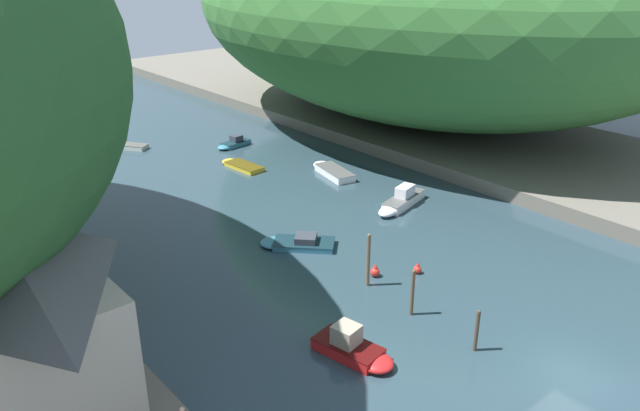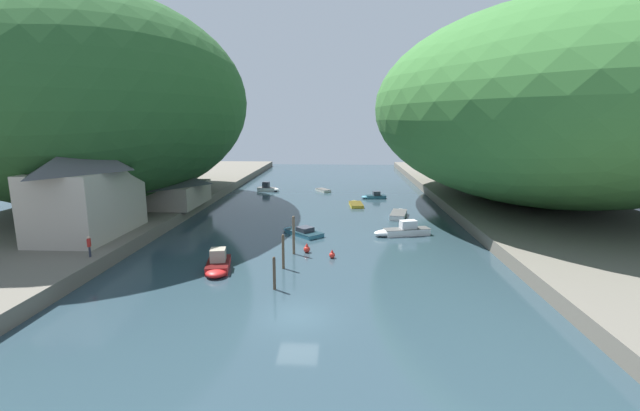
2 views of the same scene
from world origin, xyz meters
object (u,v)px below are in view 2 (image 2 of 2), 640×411
at_px(boat_far_upstream, 374,196).
at_px(channel_buoy_far, 307,249).
at_px(waterfront_building, 86,186).
at_px(boat_open_rowboat, 401,231).
at_px(boat_mid_channel, 269,188).
at_px(boat_moored_right, 356,204).
at_px(boathouse_shed, 172,187).
at_px(person_on_quay, 89,245).
at_px(boat_far_right_bank, 301,231).
at_px(boat_near_quay, 399,214).
at_px(boat_white_cruiser, 218,265).
at_px(channel_buoy_near, 332,255).
at_px(boat_small_dinghy, 322,190).

height_order(boat_far_upstream, channel_buoy_far, boat_far_upstream).
height_order(waterfront_building, boat_open_rowboat, waterfront_building).
xyz_separation_m(boat_mid_channel, boat_moored_right, (14.61, -11.74, -0.29)).
distance_m(boathouse_shed, person_on_quay, 21.60).
relative_size(boat_far_right_bank, boat_near_quay, 0.88).
distance_m(boat_open_rowboat, channel_buoy_far, 11.47).
distance_m(boat_white_cruiser, boat_moored_right, 30.42).
bearing_deg(boat_mid_channel, person_on_quay, 0.30).
bearing_deg(channel_buoy_far, boathouse_shed, 139.97).
bearing_deg(boat_white_cruiser, boat_far_right_bank, -125.98).
bearing_deg(boat_far_right_bank, channel_buoy_near, -110.00).
distance_m(channel_buoy_near, channel_buoy_far, 2.78).
height_order(boat_mid_channel, boat_white_cruiser, boat_white_cruiser).
bearing_deg(person_on_quay, channel_buoy_near, -96.88).
bearing_deg(boat_mid_channel, boat_far_upstream, 81.28).
distance_m(boat_small_dinghy, person_on_quay, 44.21).
bearing_deg(boat_near_quay, boat_far_right_bank, -128.34).
bearing_deg(boat_small_dinghy, boat_near_quay, -92.93).
bearing_deg(boat_open_rowboat, channel_buoy_near, 123.97).
distance_m(channel_buoy_far, person_on_quay, 17.86).
height_order(boathouse_shed, boat_near_quay, boathouse_shed).
xyz_separation_m(boat_near_quay, channel_buoy_far, (-10.38, -15.91, 0.03)).
relative_size(boat_open_rowboat, boat_moored_right, 1.22).
distance_m(boat_far_upstream, boat_small_dinghy, 10.68).
distance_m(boathouse_shed, channel_buoy_near, 27.17).
xyz_separation_m(waterfront_building, boathouse_shed, (2.10, 14.89, -2.29)).
xyz_separation_m(boathouse_shed, channel_buoy_far, (18.55, -15.58, -3.20)).
height_order(waterfront_building, boat_white_cruiser, waterfront_building).
relative_size(boat_far_right_bank, boat_mid_channel, 1.29).
bearing_deg(boat_small_dinghy, person_on_quay, -143.92).
bearing_deg(channel_buoy_near, person_on_quay, -166.98).
relative_size(boat_moored_right, person_on_quay, 2.98).
distance_m(waterfront_building, boat_open_rowboat, 31.11).
xyz_separation_m(boat_open_rowboat, boat_mid_channel, (-18.93, 28.03, -0.00)).
relative_size(boat_mid_channel, boat_white_cruiser, 0.84).
bearing_deg(boathouse_shed, channel_buoy_near, -39.24).
relative_size(boat_small_dinghy, channel_buoy_near, 5.03).
bearing_deg(boathouse_shed, boat_far_upstream, 25.86).
relative_size(boat_moored_right, channel_buoy_far, 5.57).
bearing_deg(boat_open_rowboat, person_on_quay, 100.83).
height_order(boat_far_right_bank, channel_buoy_far, channel_buoy_far).
bearing_deg(boat_far_right_bank, channel_buoy_far, -123.65).
height_order(waterfront_building, channel_buoy_far, waterfront_building).
xyz_separation_m(boat_near_quay, boat_moored_right, (-5.27, 6.92, -0.13)).
distance_m(boat_near_quay, boat_small_dinghy, 21.98).
height_order(boathouse_shed, boat_moored_right, boathouse_shed).
bearing_deg(boat_mid_channel, boat_far_right_bank, 27.06).
height_order(waterfront_building, boathouse_shed, waterfront_building).
xyz_separation_m(boat_far_upstream, boat_far_right_bank, (-9.17, -21.97, -0.07)).
height_order(boat_near_quay, boat_moored_right, boat_near_quay).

